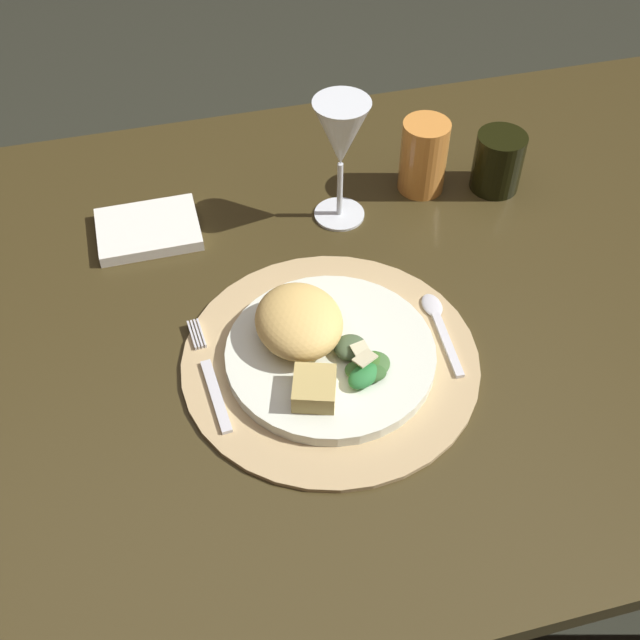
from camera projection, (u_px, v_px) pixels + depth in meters
name	position (u px, v px, depth m)	size (l,w,h in m)	color
ground_plane	(333.00, 562.00, 1.56)	(6.00, 6.00, 0.00)	#2A2B20
dining_table	(338.00, 376.00, 1.12)	(1.49, 0.89, 0.74)	#392F16
placemat	(330.00, 360.00, 0.94)	(0.35, 0.35, 0.01)	tan
dinner_plate	(331.00, 354.00, 0.93)	(0.25, 0.25, 0.02)	silver
pasta_serving	(299.00, 321.00, 0.92)	(0.12, 0.10, 0.05)	#E8BC66
salad_greens	(364.00, 364.00, 0.90)	(0.07, 0.09, 0.03)	#2B7837
bread_piece	(314.00, 388.00, 0.87)	(0.05, 0.05, 0.03)	tan
fork	(211.00, 379.00, 0.92)	(0.03, 0.17, 0.00)	silver
spoon	(438.00, 320.00, 0.98)	(0.02, 0.13, 0.01)	silver
napkin	(148.00, 229.00, 1.09)	(0.14, 0.10, 0.02)	white
wine_glass	(341.00, 138.00, 1.02)	(0.08, 0.08, 0.18)	silver
amber_tumbler	(424.00, 157.00, 1.12)	(0.07, 0.07, 0.11)	orange
dark_tumbler	(498.00, 162.00, 1.13)	(0.07, 0.07, 0.09)	black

